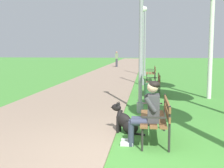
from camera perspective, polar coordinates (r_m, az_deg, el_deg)
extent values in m
plane|color=#478E38|center=(5.11, 2.20, -14.27)|extent=(120.00, 120.00, 0.00)
cube|color=gray|center=(28.93, 1.66, 3.21)|extent=(3.89, 60.00, 0.04)
cube|color=brown|center=(5.96, 6.35, -6.69)|extent=(0.14, 1.50, 0.04)
cube|color=brown|center=(5.97, 8.05, -6.72)|extent=(0.14, 1.50, 0.04)
cube|color=brown|center=(5.97, 9.74, -6.73)|extent=(0.14, 1.50, 0.04)
cube|color=brown|center=(5.95, 10.78, -5.43)|extent=(0.04, 1.50, 0.11)
cube|color=brown|center=(5.91, 10.82, -3.72)|extent=(0.04, 1.50, 0.11)
cylinder|color=#2D2B28|center=(6.69, 6.16, -7.19)|extent=(0.04, 0.04, 0.45)
cylinder|color=#2D2B28|center=(6.66, 10.34, -5.56)|extent=(0.04, 0.04, 0.85)
cube|color=#2D2B28|center=(6.60, 7.95, -3.80)|extent=(0.45, 0.04, 0.03)
cylinder|color=#2D2B28|center=(5.36, 5.99, -10.75)|extent=(0.04, 0.04, 0.45)
cylinder|color=#2D2B28|center=(5.32, 11.25, -8.74)|extent=(0.04, 0.04, 0.85)
cube|color=#2D2B28|center=(5.25, 8.24, -6.56)|extent=(0.45, 0.04, 0.03)
cube|color=brown|center=(11.88, 7.05, 0.05)|extent=(0.14, 1.50, 0.04)
cube|color=brown|center=(11.88, 7.90, 0.04)|extent=(0.14, 1.50, 0.04)
cube|color=brown|center=(11.88, 8.74, 0.03)|extent=(0.14, 1.50, 0.04)
cube|color=brown|center=(11.87, 9.26, 0.69)|extent=(0.04, 1.50, 0.11)
cube|color=brown|center=(11.85, 9.28, 1.55)|extent=(0.04, 1.50, 0.11)
cylinder|color=#2D2B28|center=(12.59, 6.91, -0.60)|extent=(0.04, 0.04, 0.45)
cylinder|color=#2D2B28|center=(12.57, 9.11, 0.27)|extent=(0.04, 0.04, 0.85)
cube|color=#2D2B28|center=(12.54, 7.85, 1.22)|extent=(0.45, 0.04, 0.03)
cylinder|color=#2D2B28|center=(11.22, 6.92, -1.50)|extent=(0.04, 0.04, 0.45)
cylinder|color=#2D2B28|center=(11.21, 9.39, -0.52)|extent=(0.04, 0.04, 0.85)
cube|color=#2D2B28|center=(11.17, 7.98, 0.54)|extent=(0.45, 0.04, 0.03)
cube|color=brown|center=(17.28, 6.95, 2.16)|extent=(0.14, 1.50, 0.04)
cube|color=brown|center=(17.28, 7.54, 2.15)|extent=(0.14, 1.50, 0.04)
cube|color=brown|center=(17.29, 8.12, 2.14)|extent=(0.14, 1.50, 0.04)
cube|color=brown|center=(17.28, 8.47, 2.60)|extent=(0.04, 1.50, 0.11)
cube|color=brown|center=(17.27, 8.48, 3.19)|extent=(0.04, 1.50, 0.11)
cylinder|color=#2D2B28|center=(17.99, 6.86, 1.62)|extent=(0.04, 0.04, 0.45)
cylinder|color=#2D2B28|center=(17.98, 8.40, 2.23)|extent=(0.04, 0.04, 0.85)
cube|color=#2D2B28|center=(17.96, 7.52, 2.90)|extent=(0.45, 0.04, 0.03)
cylinder|color=#2D2B28|center=(16.61, 6.86, 1.19)|extent=(0.04, 0.04, 0.45)
cylinder|color=#2D2B28|center=(16.60, 8.53, 1.86)|extent=(0.04, 0.04, 0.85)
cube|color=#2D2B28|center=(16.58, 7.57, 2.58)|extent=(0.45, 0.04, 0.03)
cylinder|color=#33384C|center=(5.73, 5.98, -7.03)|extent=(0.42, 0.14, 0.14)
cylinder|color=#33384C|center=(5.80, 3.85, -9.25)|extent=(0.11, 0.11, 0.47)
cube|color=silver|center=(5.86, 3.04, -11.11)|extent=(0.24, 0.09, 0.07)
cylinder|color=#33384C|center=(5.54, 5.95, -7.53)|extent=(0.42, 0.14, 0.14)
cylinder|color=#33384C|center=(5.61, 3.75, -9.81)|extent=(0.11, 0.11, 0.47)
cube|color=silver|center=(5.67, 2.91, -11.73)|extent=(0.24, 0.09, 0.07)
cube|color=#3F3F42|center=(5.58, 8.17, -4.71)|extent=(0.22, 0.36, 0.52)
cylinder|color=#3F3F42|center=(5.76, 7.54, -3.34)|extent=(0.25, 0.09, 0.30)
cylinder|color=#3F3F42|center=(5.36, 7.59, -4.09)|extent=(0.25, 0.09, 0.30)
sphere|color=beige|center=(5.52, 8.03, -0.64)|extent=(0.21, 0.21, 0.21)
ellipsoid|color=black|center=(5.51, 8.35, -0.13)|extent=(0.22, 0.23, 0.14)
ellipsoid|color=black|center=(6.39, 3.63, -8.43)|extent=(0.44, 0.39, 0.32)
ellipsoid|color=black|center=(6.42, 2.41, -7.20)|extent=(0.55, 0.38, 0.48)
ellipsoid|color=black|center=(6.39, 2.82, -6.92)|extent=(0.40, 0.30, 0.27)
cylinder|color=black|center=(6.55, 1.59, -7.77)|extent=(0.06, 0.06, 0.38)
cylinder|color=black|center=(6.45, 1.12, -8.01)|extent=(0.06, 0.06, 0.38)
cylinder|color=black|center=(6.43, 1.52, -5.84)|extent=(0.16, 0.20, 0.19)
ellipsoid|color=black|center=(6.44, 0.88, -4.64)|extent=(0.26, 0.21, 0.16)
cone|color=black|center=(6.49, 0.09, -4.65)|extent=(0.13, 0.12, 0.09)
cone|color=black|center=(6.44, 1.38, -3.73)|extent=(0.06, 0.06, 0.09)
cone|color=black|center=(6.36, 1.02, -3.86)|extent=(0.06, 0.06, 0.09)
cylinder|color=black|center=(6.35, 5.29, -9.81)|extent=(0.28, 0.14, 0.04)
cylinder|color=gray|center=(8.52, 5.56, -4.64)|extent=(0.20, 0.20, 0.30)
cylinder|color=gray|center=(8.36, 5.71, 8.53)|extent=(0.11, 0.11, 4.19)
cylinder|color=gray|center=(15.07, 5.96, 0.35)|extent=(0.20, 0.20, 0.30)
cylinder|color=gray|center=(14.98, 6.04, 6.91)|extent=(0.11, 0.11, 3.75)
ellipsoid|color=silver|center=(15.11, 6.14, 14.49)|extent=(0.24, 0.24, 0.32)
cylinder|color=gray|center=(20.54, 6.42, 2.06)|extent=(0.20, 0.20, 0.30)
cylinder|color=gray|center=(20.47, 6.50, 7.92)|extent=(0.11, 0.11, 4.50)
ellipsoid|color=silver|center=(20.66, 6.59, 14.51)|extent=(0.24, 0.24, 0.32)
cylinder|color=silver|center=(11.37, 18.95, 8.03)|extent=(0.16, 0.16, 4.30)
cylinder|color=#2D6638|center=(9.96, 7.35, -1.84)|extent=(0.36, 0.36, 0.70)
cylinder|color=#383842|center=(30.12, 0.92, 4.16)|extent=(0.22, 0.22, 0.88)
cube|color=#6B7F5B|center=(30.10, 0.92, 5.53)|extent=(0.32, 0.20, 0.56)
sphere|color=#A37556|center=(30.09, 0.92, 6.27)|extent=(0.20, 0.20, 0.20)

